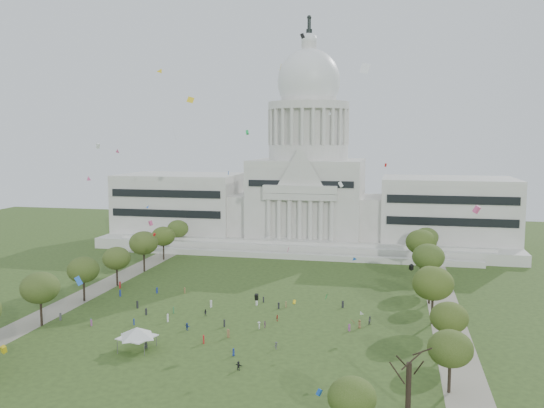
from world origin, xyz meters
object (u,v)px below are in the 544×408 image
(big_bare_tree, at_px, (409,359))
(person_0, at_px, (360,324))
(capitol, at_px, (308,189))
(event_tent, at_px, (137,332))

(big_bare_tree, height_order, person_0, big_bare_tree)
(capitol, bearing_deg, big_bare_tree, -74.98)
(capitol, xyz_separation_m, big_bare_tree, (38.00, -141.59, -13.62))
(event_tent, bearing_deg, big_bare_tree, -16.13)
(big_bare_tree, relative_size, event_tent, 1.19)
(event_tent, bearing_deg, capitol, 82.90)
(big_bare_tree, relative_size, person_0, 6.43)
(capitol, height_order, event_tent, capitol)
(big_bare_tree, distance_m, event_tent, 56.11)
(person_0, bearing_deg, capitol, 162.93)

